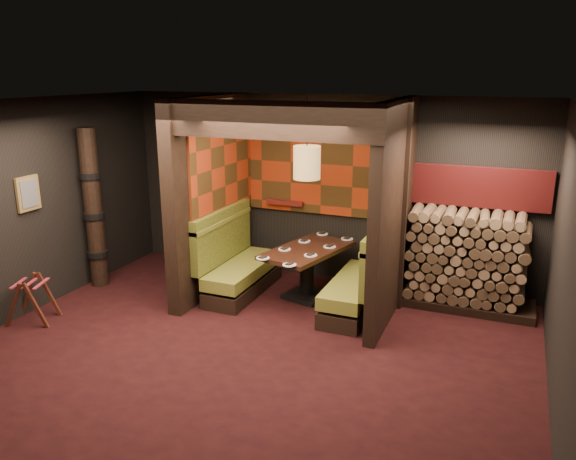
# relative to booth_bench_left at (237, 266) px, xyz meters

# --- Properties ---
(floor) EXTENTS (6.50, 5.50, 0.02)m
(floor) POSITION_rel_booth_bench_left_xyz_m (0.96, -1.65, -0.41)
(floor) COLOR black
(floor) RESTS_ON ground
(ceiling) EXTENTS (6.50, 5.50, 0.02)m
(ceiling) POSITION_rel_booth_bench_left_xyz_m (0.96, -1.65, 2.46)
(ceiling) COLOR black
(ceiling) RESTS_ON ground
(wall_back) EXTENTS (6.50, 0.02, 2.85)m
(wall_back) POSITION_rel_booth_bench_left_xyz_m (0.96, 1.11, 1.02)
(wall_back) COLOR black
(wall_back) RESTS_ON ground
(wall_front) EXTENTS (6.50, 0.02, 2.85)m
(wall_front) POSITION_rel_booth_bench_left_xyz_m (0.96, -4.41, 1.02)
(wall_front) COLOR black
(wall_front) RESTS_ON ground
(wall_left) EXTENTS (0.02, 5.50, 2.85)m
(wall_left) POSITION_rel_booth_bench_left_xyz_m (-2.30, -1.65, 1.02)
(wall_left) COLOR black
(wall_left) RESTS_ON ground
(wall_right) EXTENTS (0.02, 5.50, 2.85)m
(wall_right) POSITION_rel_booth_bench_left_xyz_m (4.22, -1.65, 1.02)
(wall_right) COLOR black
(wall_right) RESTS_ON ground
(partition_left) EXTENTS (0.20, 2.20, 2.85)m
(partition_left) POSITION_rel_booth_bench_left_xyz_m (-0.39, -0.00, 1.02)
(partition_left) COLOR black
(partition_left) RESTS_ON floor
(partition_right) EXTENTS (0.15, 2.10, 2.85)m
(partition_right) POSITION_rel_booth_bench_left_xyz_m (2.26, 0.05, 1.02)
(partition_right) COLOR black
(partition_right) RESTS_ON floor
(header_beam) EXTENTS (2.85, 0.18, 0.44)m
(header_beam) POSITION_rel_booth_bench_left_xyz_m (0.94, -0.95, 2.23)
(header_beam) COLOR black
(header_beam) RESTS_ON partition_left
(tapa_back_panel) EXTENTS (2.40, 0.06, 1.55)m
(tapa_back_panel) POSITION_rel_booth_bench_left_xyz_m (0.94, 1.06, 1.42)
(tapa_back_panel) COLOR #9A2C0E
(tapa_back_panel) RESTS_ON wall_back
(tapa_side_panel) EXTENTS (0.04, 1.85, 1.45)m
(tapa_side_panel) POSITION_rel_booth_bench_left_xyz_m (-0.27, 0.17, 1.45)
(tapa_side_panel) COLOR #9A2C0E
(tapa_side_panel) RESTS_ON partition_left
(lacquer_shelf) EXTENTS (0.60, 0.12, 0.07)m
(lacquer_shelf) POSITION_rel_booth_bench_left_xyz_m (0.36, 1.00, 0.78)
(lacquer_shelf) COLOR #5D1613
(lacquer_shelf) RESTS_ON wall_back
(booth_bench_left) EXTENTS (0.68, 1.60, 1.14)m
(booth_bench_left) POSITION_rel_booth_bench_left_xyz_m (0.00, 0.00, 0.00)
(booth_bench_left) COLOR black
(booth_bench_left) RESTS_ON floor
(booth_bench_right) EXTENTS (0.68, 1.60, 1.14)m
(booth_bench_right) POSITION_rel_booth_bench_left_xyz_m (1.89, 0.00, 0.00)
(booth_bench_right) COLOR black
(booth_bench_right) RESTS_ON floor
(dining_table) EXTENTS (1.09, 1.56, 0.75)m
(dining_table) POSITION_rel_booth_bench_left_xyz_m (1.04, 0.18, 0.11)
(dining_table) COLOR black
(dining_table) RESTS_ON floor
(place_settings) EXTENTS (0.97, 1.70, 0.03)m
(place_settings) POSITION_rel_booth_bench_left_xyz_m (1.04, 0.18, 0.36)
(place_settings) COLOR white
(place_settings) RESTS_ON dining_table
(pendant_lamp) EXTENTS (0.37, 0.37, 1.09)m
(pendant_lamp) POSITION_rel_booth_bench_left_xyz_m (1.04, 0.13, 1.58)
(pendant_lamp) COLOR #A37942
(pendant_lamp) RESTS_ON ceiling
(framed_picture) EXTENTS (0.05, 0.36, 0.46)m
(framed_picture) POSITION_rel_booth_bench_left_xyz_m (-2.25, -1.55, 1.22)
(framed_picture) COLOR olive
(framed_picture) RESTS_ON wall_left
(luggage_rack) EXTENTS (0.70, 0.59, 0.65)m
(luggage_rack) POSITION_rel_booth_bench_left_xyz_m (-2.01, -1.94, -0.08)
(luggage_rack) COLOR #421C12
(luggage_rack) RESTS_ON floor
(totem_column) EXTENTS (0.31, 0.31, 2.40)m
(totem_column) POSITION_rel_booth_bench_left_xyz_m (-2.09, -0.55, 0.79)
(totem_column) COLOR black
(totem_column) RESTS_ON floor
(firewood_stack) EXTENTS (1.73, 0.70, 1.36)m
(firewood_stack) POSITION_rel_booth_bench_left_xyz_m (3.25, 0.70, 0.28)
(firewood_stack) COLOR black
(firewood_stack) RESTS_ON floor
(mosaic_header) EXTENTS (1.83, 0.10, 0.56)m
(mosaic_header) POSITION_rel_booth_bench_left_xyz_m (3.25, 1.03, 1.24)
(mosaic_header) COLOR maroon
(mosaic_header) RESTS_ON wall_back
(bay_front_post) EXTENTS (0.08, 0.08, 2.85)m
(bay_front_post) POSITION_rel_booth_bench_left_xyz_m (2.35, 0.31, 1.02)
(bay_front_post) COLOR black
(bay_front_post) RESTS_ON floor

